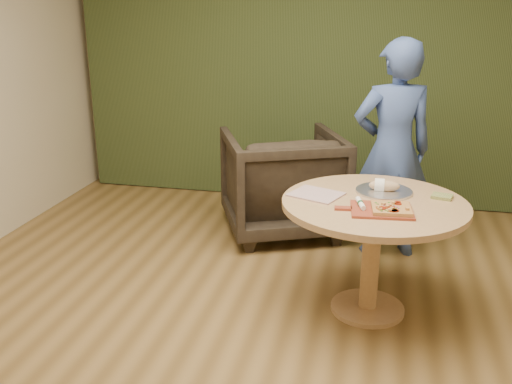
{
  "coord_description": "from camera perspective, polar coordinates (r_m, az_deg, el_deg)",
  "views": [
    {
      "loc": [
        0.58,
        -2.61,
        1.91
      ],
      "look_at": [
        -0.06,
        0.25,
        0.92
      ],
      "focal_mm": 40.0,
      "sensor_mm": 36.0,
      "label": 1
    }
  ],
  "objects": [
    {
      "name": "person_standing",
      "position": [
        4.42,
        13.46,
        4.02
      ],
      "size": [
        0.7,
        0.56,
        1.67
      ],
      "primitive_type": "imported",
      "rotation": [
        0.0,
        0.0,
        3.44
      ],
      "color": "#38508E",
      "rests_on": "ground"
    },
    {
      "name": "green_packet",
      "position": [
        3.69,
        18.11,
        -0.43
      ],
      "size": [
        0.14,
        0.13,
        0.02
      ],
      "primitive_type": "cube",
      "rotation": [
        0.0,
        0.0,
        -0.25
      ],
      "color": "olive",
      "rests_on": "pedestal_table"
    },
    {
      "name": "bread_roll",
      "position": [
        3.7,
        12.57,
        0.62
      ],
      "size": [
        0.19,
        0.09,
        0.09
      ],
      "color": "tan",
      "rests_on": "serving_tray"
    },
    {
      "name": "curtain",
      "position": [
        5.56,
        6.8,
        13.24
      ],
      "size": [
        4.8,
        0.14,
        2.78
      ],
      "primitive_type": "cube",
      "color": "#293618",
      "rests_on": "ground"
    },
    {
      "name": "flatbread_pizza",
      "position": [
        3.35,
        13.37,
        -1.6
      ],
      "size": [
        0.24,
        0.24,
        0.04
      ],
      "rotation": [
        0.0,
        0.0,
        0.09
      ],
      "color": "#B98948",
      "rests_on": "pizza_paddle"
    },
    {
      "name": "pizza_paddle",
      "position": [
        3.37,
        12.27,
        -1.77
      ],
      "size": [
        0.46,
        0.31,
        0.01
      ],
      "rotation": [
        0.0,
        0.0,
        0.09
      ],
      "color": "#963C26",
      "rests_on": "pedestal_table"
    },
    {
      "name": "serving_tray",
      "position": [
        3.71,
        12.67,
        0.08
      ],
      "size": [
        0.36,
        0.36,
        0.02
      ],
      "color": "silver",
      "rests_on": "pedestal_table"
    },
    {
      "name": "armchair",
      "position": [
        4.84,
        2.68,
        1.47
      ],
      "size": [
        1.21,
        1.18,
        0.97
      ],
      "primitive_type": "imported",
      "rotation": [
        0.0,
        0.0,
        3.55
      ],
      "color": "black",
      "rests_on": "ground"
    },
    {
      "name": "newspaper",
      "position": [
        3.59,
        6.03,
        -0.23
      ],
      "size": [
        0.37,
        0.34,
        0.01
      ],
      "primitive_type": "cube",
      "rotation": [
        0.0,
        0.0,
        -0.38
      ],
      "color": "silver",
      "rests_on": "pedestal_table"
    },
    {
      "name": "room_shell",
      "position": [
        2.72,
        0.15,
        7.86
      ],
      "size": [
        5.04,
        6.04,
        2.84
      ],
      "color": "olive",
      "rests_on": "ground"
    },
    {
      "name": "pedestal_table",
      "position": [
        3.58,
        11.64,
        -3.02
      ],
      "size": [
        1.13,
        1.13,
        0.75
      ],
      "rotation": [
        0.0,
        0.0,
        -0.21
      ],
      "color": "tan",
      "rests_on": "ground"
    },
    {
      "name": "cutlery_roll",
      "position": [
        3.39,
        10.41,
        -1.12
      ],
      "size": [
        0.07,
        0.2,
        0.03
      ],
      "rotation": [
        0.0,
        0.0,
        0.24
      ],
      "color": "white",
      "rests_on": "pizza_paddle"
    }
  ]
}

